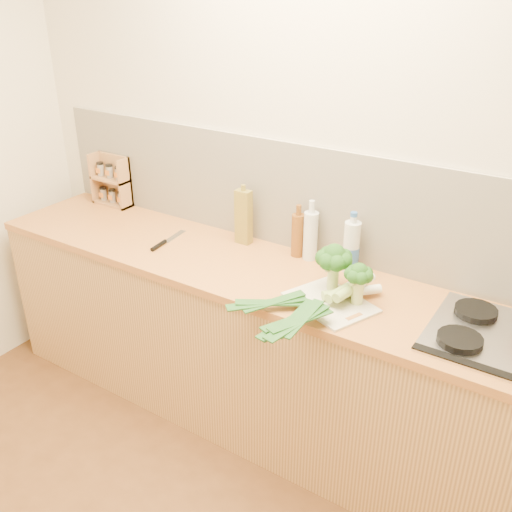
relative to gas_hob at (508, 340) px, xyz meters
The scene contains 15 objects.
room_shell 1.09m from the gas_hob, 163.89° to the left, with size 3.50×3.50×3.50m.
counter 1.12m from the gas_hob, behind, with size 3.20×0.62×0.90m.
gas_hob is the anchor object (origin of this frame).
chopping_board 0.70m from the gas_hob, behind, with size 0.35×0.26×0.01m, color beige.
broccoli_left 0.75m from the gas_hob, behind, with size 0.16×0.16×0.21m.
broccoli_right 0.61m from the gas_hob, behind, with size 0.12×0.12×0.18m.
leek_front 0.73m from the gas_hob, behind, with size 0.49×0.53×0.04m.
leek_mid 0.70m from the gas_hob, 166.37° to the right, with size 0.18×0.65×0.04m.
leek_back 0.66m from the gas_hob, 165.71° to the right, with size 0.18×0.67×0.04m.
chefs_knife 1.68m from the gas_hob, behind, with size 0.06×0.29×0.02m.
spice_rack 2.33m from the gas_hob, behind, with size 0.25×0.10×0.30m.
oil_tin 1.36m from the gas_hob, behind, with size 0.08×0.05×0.31m.
glass_bottle 1.00m from the gas_hob, 166.63° to the left, with size 0.07×0.07×0.30m.
amber_bottle 1.06m from the gas_hob, 167.62° to the left, with size 0.06×0.06×0.27m.
water_bottle 0.79m from the gas_hob, 163.71° to the left, with size 0.08×0.08×0.27m.
Camera 1 is at (1.19, -0.82, 2.15)m, focal length 40.00 mm.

